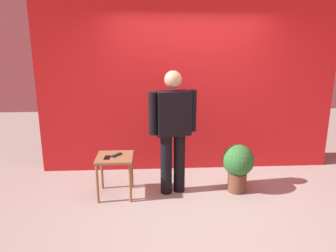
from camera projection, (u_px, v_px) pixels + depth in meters
The scene contains 7 objects.
ground_plane at pixel (200, 210), 4.12m from camera, with size 12.00×12.00×0.00m, color #9E9991.
back_wall_red at pixel (188, 71), 5.12m from camera, with size 4.71×0.12×3.23m, color red.
standing_person at pixel (173, 127), 4.39m from camera, with size 0.67×0.34×1.70m.
side_table at pixel (115, 163), 4.42m from camera, with size 0.49×0.49×0.57m.
cell_phone at pixel (107, 157), 4.34m from camera, with size 0.07×0.14×0.01m, color black.
tv_remote at pixel (117, 155), 4.42m from camera, with size 0.04×0.17×0.02m, color black.
potted_plant at pixel (238, 164), 4.55m from camera, with size 0.44×0.44×0.69m.
Camera 1 is at (-0.62, -3.68, 2.09)m, focal length 34.94 mm.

